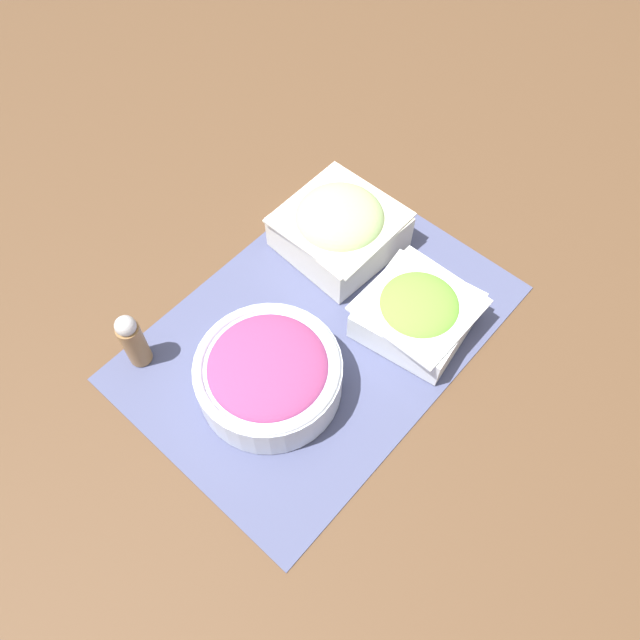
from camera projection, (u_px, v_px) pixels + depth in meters
ground_plane at (320, 332)px, 0.92m from camera, size 3.00×3.00×0.00m
placemat at (320, 331)px, 0.91m from camera, size 0.55×0.38×0.00m
onion_bowl at (269, 373)px, 0.83m from camera, size 0.20×0.20×0.08m
cucumber_bowl at (340, 226)px, 0.96m from camera, size 0.17×0.17×0.10m
lettuce_bowl at (418, 312)px, 0.89m from camera, size 0.16×0.16×0.07m
pepper_shaker at (133, 340)px, 0.85m from camera, size 0.03×0.03×0.10m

